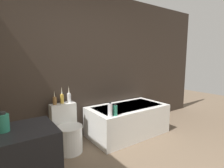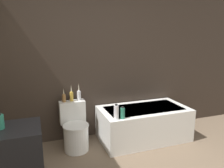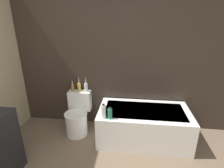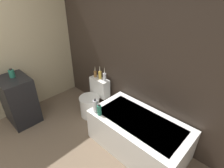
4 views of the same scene
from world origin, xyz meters
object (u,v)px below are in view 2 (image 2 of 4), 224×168
object	(u,v)px
toilet	(75,129)
vase_gold	(64,97)
vase_silver	(71,95)
shampoo_bottle_tall	(116,112)
vase_bronze	(79,95)
bathtub	(143,123)
shampoo_bottle_short	(122,113)

from	to	relation	value
toilet	vase_gold	world-z (taller)	vase_gold
vase_silver	shampoo_bottle_tall	world-z (taller)	vase_silver
vase_silver	vase_bronze	distance (m)	0.12
bathtub	toilet	bearing A→B (deg)	176.37
vase_gold	shampoo_bottle_short	size ratio (longest dim) A/B	1.22
shampoo_bottle_tall	shampoo_bottle_short	xyz separation A→B (m)	(0.09, -0.00, -0.02)
vase_gold	shampoo_bottle_short	bearing A→B (deg)	-37.78
vase_bronze	shampoo_bottle_short	xyz separation A→B (m)	(0.51, -0.60, -0.17)
vase_gold	shampoo_bottle_short	xyz separation A→B (m)	(0.75, -0.58, -0.15)
shampoo_bottle_short	vase_bronze	bearing A→B (deg)	130.29
bathtub	vase_bronze	world-z (taller)	vase_bronze
vase_bronze	shampoo_bottle_short	world-z (taller)	vase_bronze
bathtub	shampoo_bottle_short	size ratio (longest dim) A/B	8.11
shampoo_bottle_tall	toilet	bearing A→B (deg)	144.46
vase_silver	vase_bronze	world-z (taller)	vase_bronze
toilet	shampoo_bottle_tall	world-z (taller)	shampoo_bottle_tall
bathtub	vase_silver	size ratio (longest dim) A/B	5.39
shampoo_bottle_tall	bathtub	bearing A→B (deg)	26.91
vase_bronze	vase_gold	bearing A→B (deg)	-175.64
vase_bronze	shampoo_bottle_short	distance (m)	0.80
shampoo_bottle_tall	shampoo_bottle_short	bearing A→B (deg)	-2.69
toilet	shampoo_bottle_short	world-z (taller)	shampoo_bottle_short
toilet	vase_silver	xyz separation A→B (m)	(0.00, 0.21, 0.49)
vase_silver	shampoo_bottle_tall	xyz separation A→B (m)	(0.53, -0.59, -0.14)
vase_gold	shampoo_bottle_tall	size ratio (longest dim) A/B	0.97
bathtub	shampoo_bottle_short	bearing A→B (deg)	-148.67
vase_silver	shampoo_bottle_tall	size ratio (longest dim) A/B	1.19
vase_gold	vase_bronze	xyz separation A→B (m)	(0.24, 0.02, 0.02)
vase_gold	vase_silver	distance (m)	0.12
vase_gold	toilet	bearing A→B (deg)	-58.18
shampoo_bottle_short	bathtub	bearing A→B (deg)	31.33
vase_silver	shampoo_bottle_short	distance (m)	0.88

